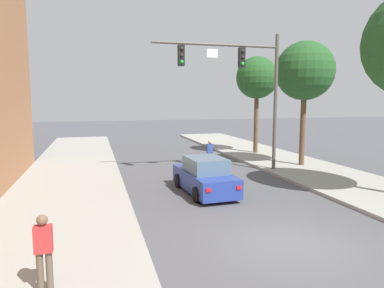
{
  "coord_description": "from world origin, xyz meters",
  "views": [
    {
      "loc": [
        -5.26,
        -8.62,
        4.11
      ],
      "look_at": [
        -0.82,
        7.33,
        2.0
      ],
      "focal_mm": 32.99,
      "sensor_mm": 36.0,
      "label": 1
    }
  ],
  "objects_px": {
    "car_lead_blue": "(205,177)",
    "pedestrian_crossing_road": "(210,152)",
    "pedestrian_sidewalk_left_walker": "(44,249)",
    "street_tree_second": "(305,71)",
    "traffic_signal_mast": "(243,76)",
    "street_tree_third": "(257,78)"
  },
  "relations": [
    {
      "from": "street_tree_third",
      "to": "pedestrian_crossing_road",
      "type": "bearing_deg",
      "value": -142.67
    },
    {
      "from": "car_lead_blue",
      "to": "street_tree_second",
      "type": "relative_size",
      "value": 0.59
    },
    {
      "from": "car_lead_blue",
      "to": "pedestrian_sidewalk_left_walker",
      "type": "height_order",
      "value": "pedestrian_sidewalk_left_walker"
    },
    {
      "from": "traffic_signal_mast",
      "to": "street_tree_third",
      "type": "height_order",
      "value": "traffic_signal_mast"
    },
    {
      "from": "traffic_signal_mast",
      "to": "car_lead_blue",
      "type": "height_order",
      "value": "traffic_signal_mast"
    },
    {
      "from": "car_lead_blue",
      "to": "pedestrian_sidewalk_left_walker",
      "type": "bearing_deg",
      "value": -128.95
    },
    {
      "from": "street_tree_second",
      "to": "street_tree_third",
      "type": "bearing_deg",
      "value": 95.25
    },
    {
      "from": "traffic_signal_mast",
      "to": "street_tree_third",
      "type": "bearing_deg",
      "value": 57.87
    },
    {
      "from": "pedestrian_crossing_road",
      "to": "street_tree_third",
      "type": "height_order",
      "value": "street_tree_third"
    },
    {
      "from": "pedestrian_crossing_road",
      "to": "car_lead_blue",
      "type": "bearing_deg",
      "value": -110.45
    },
    {
      "from": "pedestrian_sidewalk_left_walker",
      "to": "pedestrian_crossing_road",
      "type": "height_order",
      "value": "pedestrian_sidewalk_left_walker"
    },
    {
      "from": "traffic_signal_mast",
      "to": "pedestrian_crossing_road",
      "type": "xyz_separation_m",
      "value": [
        -1.1,
        2.26,
        -4.45
      ]
    },
    {
      "from": "traffic_signal_mast",
      "to": "pedestrian_sidewalk_left_walker",
      "type": "bearing_deg",
      "value": -130.34
    },
    {
      "from": "car_lead_blue",
      "to": "pedestrian_sidewalk_left_walker",
      "type": "distance_m",
      "value": 9.05
    },
    {
      "from": "car_lead_blue",
      "to": "street_tree_third",
      "type": "relative_size",
      "value": 0.61
    },
    {
      "from": "traffic_signal_mast",
      "to": "pedestrian_crossing_road",
      "type": "distance_m",
      "value": 5.12
    },
    {
      "from": "street_tree_second",
      "to": "pedestrian_crossing_road",
      "type": "bearing_deg",
      "value": 162.82
    },
    {
      "from": "car_lead_blue",
      "to": "pedestrian_crossing_road",
      "type": "distance_m",
      "value": 6.12
    },
    {
      "from": "traffic_signal_mast",
      "to": "street_tree_second",
      "type": "relative_size",
      "value": 1.02
    },
    {
      "from": "traffic_signal_mast",
      "to": "pedestrian_sidewalk_left_walker",
      "type": "distance_m",
      "value": 14.44
    },
    {
      "from": "street_tree_second",
      "to": "car_lead_blue",
      "type": "bearing_deg",
      "value": -151.28
    },
    {
      "from": "car_lead_blue",
      "to": "pedestrian_crossing_road",
      "type": "height_order",
      "value": "pedestrian_crossing_road"
    }
  ]
}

